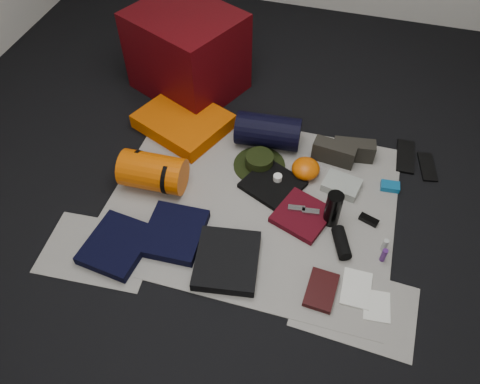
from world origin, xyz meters
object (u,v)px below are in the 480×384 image
(red_cabinet, at_px, (187,53))
(paperback_book, at_px, (321,290))
(stuff_sack, at_px, (153,172))
(compact_camera, at_px, (346,184))
(navy_duffel, at_px, (268,131))
(water_bottle, at_px, (333,209))
(sleeping_pad, at_px, (183,121))

(red_cabinet, relative_size, paperback_book, 3.12)
(stuff_sack, height_order, compact_camera, stuff_sack)
(compact_camera, relative_size, paperback_book, 0.41)
(red_cabinet, height_order, compact_camera, red_cabinet)
(red_cabinet, height_order, navy_duffel, red_cabinet)
(water_bottle, relative_size, paperback_book, 1.02)
(navy_duffel, bearing_deg, stuff_sack, -141.20)
(compact_camera, bearing_deg, sleeping_pad, -160.62)
(sleeping_pad, xyz_separation_m, stuff_sack, (0.01, -0.52, 0.06))
(sleeping_pad, height_order, stuff_sack, stuff_sack)
(stuff_sack, bearing_deg, compact_camera, 15.23)
(sleeping_pad, distance_m, paperback_book, 1.43)
(sleeping_pad, bearing_deg, compact_camera, -11.55)
(red_cabinet, distance_m, water_bottle, 1.49)
(water_bottle, height_order, compact_camera, water_bottle)
(stuff_sack, xyz_separation_m, compact_camera, (1.08, 0.30, -0.09))
(navy_duffel, xyz_separation_m, paperback_book, (0.51, -0.95, -0.09))
(sleeping_pad, height_order, compact_camera, sleeping_pad)
(stuff_sack, xyz_separation_m, navy_duffel, (0.55, 0.52, -0.00))
(compact_camera, distance_m, paperback_book, 0.72)
(sleeping_pad, distance_m, water_bottle, 1.17)
(stuff_sack, distance_m, compact_camera, 1.13)
(red_cabinet, height_order, paperback_book, red_cabinet)
(red_cabinet, distance_m, navy_duffel, 0.82)
(red_cabinet, distance_m, stuff_sack, 0.97)
(navy_duffel, bearing_deg, sleeping_pad, 175.56)
(red_cabinet, bearing_deg, sleeping_pad, -51.12)
(compact_camera, bearing_deg, water_bottle, -69.11)
(sleeping_pad, bearing_deg, red_cabinet, 104.42)
(navy_duffel, distance_m, compact_camera, 0.58)
(compact_camera, bearing_deg, paperback_book, -61.09)
(navy_duffel, xyz_separation_m, water_bottle, (0.48, -0.50, 0.01))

